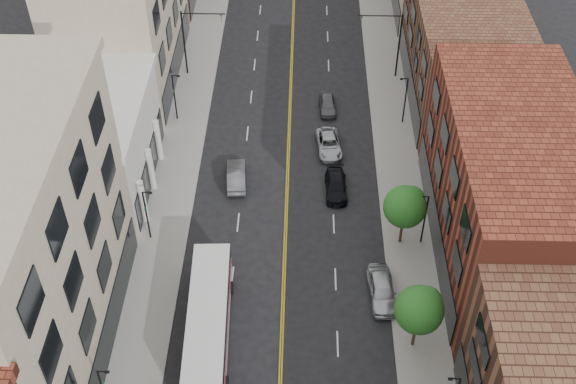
# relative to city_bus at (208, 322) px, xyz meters

# --- Properties ---
(sidewalk_left) EXTENTS (4.00, 110.00, 0.15)m
(sidewalk_left) POSITION_rel_city_bus_xyz_m (-4.85, 20.66, -1.78)
(sidewalk_left) COLOR gray
(sidewalk_left) RESTS_ON ground
(sidewalk_right) EXTENTS (4.00, 110.00, 0.15)m
(sidewalk_right) POSITION_rel_city_bus_xyz_m (15.15, 20.66, -1.78)
(sidewalk_right) COLOR gray
(sidewalk_right) RESTS_ON ground
(bldg_l_tanoffice) EXTENTS (10.00, 22.00, 18.00)m
(bldg_l_tanoffice) POSITION_rel_city_bus_xyz_m (-11.85, -1.34, 7.14)
(bldg_l_tanoffice) COLOR tan
(bldg_l_tanoffice) RESTS_ON ground
(bldg_l_white) EXTENTS (10.00, 14.00, 8.00)m
(bldg_l_white) POSITION_rel_city_bus_xyz_m (-11.85, 16.66, 2.14)
(bldg_l_white) COLOR silver
(bldg_l_white) RESTS_ON ground
(bldg_r_mid) EXTENTS (10.00, 22.00, 12.00)m
(bldg_r_mid) POSITION_rel_city_bus_xyz_m (22.15, 9.66, 4.14)
(bldg_r_mid) COLOR #5C2318
(bldg_r_mid) RESTS_ON ground
(bldg_r_far_a) EXTENTS (10.00, 20.00, 10.00)m
(bldg_r_far_a) POSITION_rel_city_bus_xyz_m (22.15, 30.66, 3.14)
(bldg_r_far_a) COLOR brown
(bldg_r_far_a) RESTS_ON ground
(tree_r_2) EXTENTS (3.40, 3.40, 5.59)m
(tree_r_2) POSITION_rel_city_bus_xyz_m (14.54, -0.27, 2.27)
(tree_r_2) COLOR black
(tree_r_2) RESTS_ON sidewalk_right
(tree_r_3) EXTENTS (3.40, 3.40, 5.59)m
(tree_r_3) POSITION_rel_city_bus_xyz_m (14.54, 9.73, 2.27)
(tree_r_3) COLOR black
(tree_r_3) RESTS_ON sidewalk_right
(lamp_l_2) EXTENTS (0.81, 0.55, 5.05)m
(lamp_l_2) POSITION_rel_city_bus_xyz_m (-5.80, 9.66, 1.11)
(lamp_l_2) COLOR black
(lamp_l_2) RESTS_ON sidewalk_left
(lamp_l_3) EXTENTS (0.81, 0.55, 5.05)m
(lamp_l_3) POSITION_rel_city_bus_xyz_m (-5.80, 25.66, 1.11)
(lamp_l_3) COLOR black
(lamp_l_3) RESTS_ON sidewalk_left
(lamp_r_2) EXTENTS (0.81, 0.55, 5.05)m
(lamp_r_2) POSITION_rel_city_bus_xyz_m (16.10, 9.66, 1.11)
(lamp_r_2) COLOR black
(lamp_r_2) RESTS_ON sidewalk_right
(lamp_r_3) EXTENTS (0.81, 0.55, 5.05)m
(lamp_r_3) POSITION_rel_city_bus_xyz_m (16.10, 25.66, 1.11)
(lamp_r_3) COLOR black
(lamp_r_3) RESTS_ON sidewalk_right
(signal_mast_left) EXTENTS (4.49, 0.18, 7.20)m
(signal_mast_left) POSITION_rel_city_bus_xyz_m (-5.12, 33.66, 2.79)
(signal_mast_left) COLOR black
(signal_mast_left) RESTS_ON sidewalk_left
(signal_mast_right) EXTENTS (4.49, 0.18, 7.20)m
(signal_mast_right) POSITION_rel_city_bus_xyz_m (15.42, 33.66, 2.79)
(signal_mast_right) COLOR black
(signal_mast_right) RESTS_ON sidewalk_right
(city_bus) EXTENTS (3.39, 12.54, 3.20)m
(city_bus) POSITION_rel_city_bus_xyz_m (0.00, 0.00, 0.00)
(city_bus) COLOR silver
(city_bus) RESTS_ON ground
(car_parked_far) EXTENTS (2.31, 4.97, 1.65)m
(car_parked_far) POSITION_rel_city_bus_xyz_m (12.55, 4.00, -1.04)
(car_parked_far) COLOR #B2B4BA
(car_parked_far) RESTS_ON ground
(car_lane_behind) EXTENTS (1.97, 4.68, 1.50)m
(car_lane_behind) POSITION_rel_city_bus_xyz_m (0.65, 16.69, -1.11)
(car_lane_behind) COLOR #57585D
(car_lane_behind) RESTS_ON ground
(car_lane_a) EXTENTS (1.98, 4.60, 1.32)m
(car_lane_a) POSITION_rel_city_bus_xyz_m (9.41, 15.68, -1.20)
(car_lane_a) COLOR black
(car_lane_a) RESTS_ON ground
(car_lane_b) EXTENTS (2.70, 4.97, 1.32)m
(car_lane_b) POSITION_rel_city_bus_xyz_m (8.90, 21.44, -1.20)
(car_lane_b) COLOR #A6AAAE
(car_lane_b) RESTS_ON ground
(car_lane_c) EXTENTS (1.77, 3.96, 1.32)m
(car_lane_c) POSITION_rel_city_bus_xyz_m (8.88, 27.66, -1.20)
(car_lane_c) COLOR #535358
(car_lane_c) RESTS_ON ground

